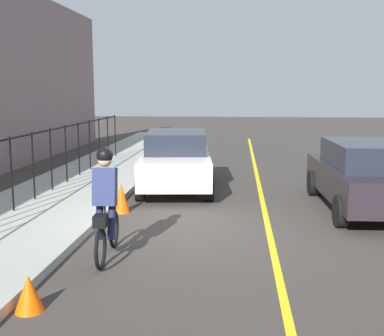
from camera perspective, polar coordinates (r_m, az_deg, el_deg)
ground_plane at (r=9.75m, az=-0.53°, el=-7.03°), size 80.00×80.00×0.00m
lane_line_centre at (r=9.72m, az=8.97°, el=-7.18°), size 36.00×0.12×0.01m
sidewalk at (r=10.62m, az=-19.20°, el=-5.77°), size 40.00×3.20×0.15m
iron_fence at (r=11.45m, az=-19.27°, el=1.26°), size 16.58×0.04×1.60m
cyclist_lead at (r=7.88m, az=-10.08°, el=-4.24°), size 1.71×0.38×1.83m
patrol_sedan at (r=11.64m, az=19.59°, el=-0.73°), size 4.46×2.04×1.58m
parked_sedan_rear at (r=13.43m, az=-1.87°, el=1.06°), size 4.56×2.28×1.58m
traffic_cone_near at (r=10.98m, az=-8.27°, el=-3.48°), size 0.36×0.36×0.67m
traffic_cone_far at (r=6.52m, az=-18.58°, el=-13.72°), size 0.36×0.36×0.47m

